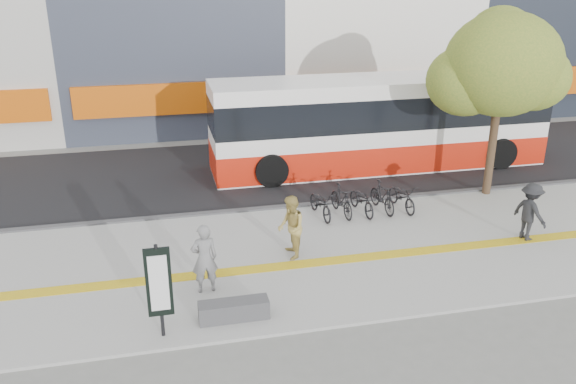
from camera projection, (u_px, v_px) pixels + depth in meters
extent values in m
plane|color=slate|center=(328.00, 283.00, 15.23)|extent=(120.00, 120.00, 0.00)
cube|color=gray|center=(313.00, 255.00, 16.57)|extent=(40.00, 7.00, 0.08)
cube|color=yellow|center=(318.00, 262.00, 16.10)|extent=(40.00, 0.45, 0.01)
cube|color=black|center=(264.00, 170.00, 23.40)|extent=(40.00, 8.00, 0.06)
cube|color=#3C3C3F|center=(286.00, 207.00, 19.75)|extent=(40.00, 0.25, 0.14)
cube|color=#D35609|center=(285.00, 93.00, 27.68)|extent=(19.00, 0.50, 1.40)
cube|color=#3C3C3F|center=(234.00, 310.00, 13.49)|extent=(1.60, 0.45, 0.45)
cylinder|color=black|center=(160.00, 291.00, 12.57)|extent=(0.08, 0.08, 2.20)
cube|color=black|center=(159.00, 282.00, 12.49)|extent=(0.55, 0.08, 1.60)
cube|color=white|center=(159.00, 283.00, 12.44)|extent=(0.40, 0.02, 1.30)
cylinder|color=#352618|center=(491.00, 150.00, 20.38)|extent=(0.28, 0.28, 3.20)
ellipsoid|color=#4F7125|center=(503.00, 64.00, 19.32)|extent=(3.80, 3.80, 3.42)
ellipsoid|color=#4F7125|center=(465.00, 81.00, 19.78)|extent=(2.60, 2.60, 2.34)
ellipsoid|color=#4F7125|center=(533.00, 77.00, 19.29)|extent=(2.40, 2.40, 2.16)
ellipsoid|color=#4F7125|center=(501.00, 36.00, 19.82)|extent=(2.20, 2.20, 1.98)
cube|color=white|center=(380.00, 123.00, 23.24)|extent=(13.20, 2.75, 3.52)
cube|color=red|center=(378.00, 151.00, 23.65)|extent=(13.23, 2.77, 1.10)
cube|color=black|center=(381.00, 108.00, 23.02)|extent=(13.23, 2.77, 1.21)
cylinder|color=black|center=(272.00, 170.00, 21.45)|extent=(1.21, 0.39, 1.21)
cylinder|color=black|center=(258.00, 149.00, 23.95)|extent=(1.21, 0.39, 1.21)
cylinder|color=black|center=(501.00, 153.00, 23.36)|extent=(1.21, 0.39, 1.21)
cylinder|color=black|center=(466.00, 135.00, 25.86)|extent=(1.21, 0.39, 1.21)
imported|color=black|center=(321.00, 204.00, 18.86)|extent=(0.77, 1.75, 0.89)
imported|color=black|center=(342.00, 200.00, 18.99)|extent=(0.64, 1.69, 0.99)
imported|color=black|center=(362.00, 200.00, 19.15)|extent=(0.77, 1.75, 0.89)
imported|color=black|center=(382.00, 197.00, 19.27)|extent=(0.64, 1.69, 0.99)
imported|color=black|center=(402.00, 196.00, 19.43)|extent=(0.77, 1.75, 0.89)
imported|color=black|center=(204.00, 258.00, 14.40)|extent=(0.70, 0.50, 1.79)
imported|color=tan|center=(291.00, 227.00, 16.11)|extent=(0.70, 0.88, 1.78)
imported|color=black|center=(530.00, 212.00, 17.17)|extent=(0.91, 1.25, 1.74)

